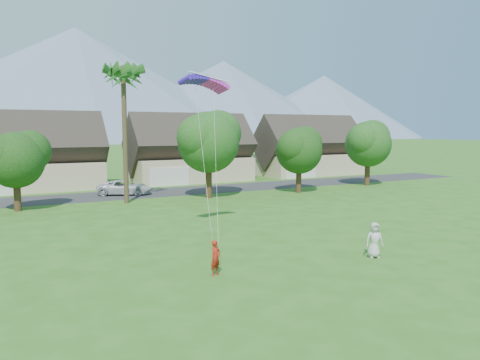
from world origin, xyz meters
TOP-DOWN VIEW (x-y plane):
  - ground at (0.00, 0.00)m, footprint 500.00×500.00m
  - street at (0.00, 34.00)m, footprint 90.00×7.00m
  - kite_flyer at (-3.71, 5.38)m, footprint 0.71×0.62m
  - watcher at (4.93, 4.21)m, footprint 1.07×0.90m
  - parked_car at (-0.82, 34.00)m, footprint 5.97×4.46m
  - mountain_ridge at (10.40, 260.00)m, footprint 540.00×240.00m
  - houses_row at (0.49, 42.99)m, footprint 72.75×8.19m
  - tree_row at (-1.14, 27.92)m, footprint 62.27×6.67m
  - fan_palm at (-2.00, 28.50)m, footprint 3.00×3.00m
  - parafoil_kite at (-0.89, 13.01)m, footprint 3.51×1.42m

SIDE VIEW (x-z plane):
  - ground at x=0.00m, z-range 0.00..0.00m
  - street at x=0.00m, z-range 0.00..0.01m
  - parked_car at x=-0.82m, z-range 0.00..1.51m
  - kite_flyer at x=-3.71m, z-range 0.00..1.64m
  - watcher at x=4.93m, z-range 0.00..1.87m
  - houses_row at x=0.49m, z-range -0.99..7.87m
  - tree_row at x=-1.14m, z-range 0.66..9.11m
  - parafoil_kite at x=-0.89m, z-range 9.44..9.94m
  - fan_palm at x=-2.00m, z-range 4.90..18.70m
  - mountain_ridge at x=10.40m, z-range -5.93..64.07m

